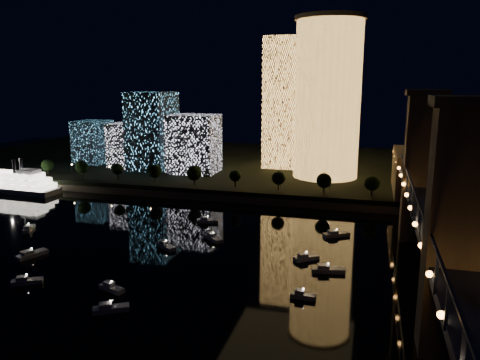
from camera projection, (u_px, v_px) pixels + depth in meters
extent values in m
plane|color=black|center=(181.00, 275.00, 128.99)|extent=(520.00, 520.00, 0.00)
cube|color=black|center=(285.00, 167.00, 279.18)|extent=(420.00, 160.00, 5.00)
cube|color=#6B5E4C|center=(253.00, 199.00, 205.92)|extent=(420.00, 6.00, 3.00)
cylinder|color=#FFB151|center=(327.00, 101.00, 230.43)|extent=(32.00, 32.00, 76.12)
cylinder|color=#6B5E4C|center=(331.00, 18.00, 222.34)|extent=(34.00, 34.00, 2.00)
cube|color=#FFB151|center=(286.00, 103.00, 260.00)|extent=(22.36, 22.36, 71.14)
cube|color=white|center=(194.00, 144.00, 246.81)|extent=(24.71, 20.91, 30.41)
cube|color=#59BDF3|center=(153.00, 130.00, 257.81)|extent=(20.92, 27.20, 41.85)
cube|color=white|center=(135.00, 145.00, 263.67)|extent=(24.56, 22.33, 24.56)
cube|color=#59BDF3|center=(93.00, 142.00, 276.86)|extent=(17.69, 19.46, 24.77)
cube|color=navy|center=(440.00, 234.00, 108.08)|extent=(10.00, 260.00, 2.00)
cube|color=#6B5E4C|center=(421.00, 170.00, 153.93)|extent=(11.00, 9.00, 48.00)
cube|color=#6B5E4C|center=(457.00, 236.00, 88.00)|extent=(11.00, 9.00, 48.00)
cube|color=#6B5E4C|center=(427.00, 92.00, 148.75)|extent=(13.00, 11.00, 2.00)
cube|color=#6B5E4C|center=(470.00, 101.00, 82.82)|extent=(13.00, 11.00, 2.00)
cube|color=navy|center=(419.00, 203.00, 107.95)|extent=(0.50, 150.00, 0.50)
cube|color=navy|center=(466.00, 206.00, 105.31)|extent=(0.50, 150.00, 0.50)
cube|color=#6B5E4C|center=(408.00, 177.00, 203.62)|extent=(12.00, 40.00, 23.00)
cube|color=navy|center=(438.00, 279.00, 74.77)|extent=(0.50, 0.50, 7.00)
cube|color=navy|center=(423.00, 233.00, 97.37)|extent=(0.50, 0.50, 7.00)
cube|color=navy|center=(414.00, 205.00, 119.98)|extent=(0.50, 0.50, 7.00)
cube|color=navy|center=(407.00, 185.00, 142.58)|extent=(0.50, 0.50, 7.00)
cube|color=navy|center=(403.00, 171.00, 165.19)|extent=(0.50, 0.50, 7.00)
sphere|color=orange|center=(441.00, 315.00, 66.77)|extent=(1.20, 1.20, 1.20)
sphere|color=orange|center=(415.00, 224.00, 109.16)|extent=(1.20, 1.20, 1.20)
sphere|color=orange|center=(404.00, 184.00, 151.55)|extent=(1.20, 1.20, 1.20)
sphere|color=orange|center=(397.00, 162.00, 193.93)|extent=(1.20, 1.20, 1.20)
cube|color=silver|center=(9.00, 189.00, 227.06)|extent=(52.96, 14.48, 2.62)
cube|color=white|center=(9.00, 184.00, 226.54)|extent=(48.54, 13.18, 2.40)
cube|color=white|center=(8.00, 179.00, 226.04)|extent=(44.12, 11.88, 2.40)
cube|color=white|center=(8.00, 174.00, 225.54)|extent=(37.52, 10.48, 2.40)
cube|color=silver|center=(29.00, 171.00, 221.07)|extent=(9.04, 6.96, 1.97)
cylinder|color=black|center=(14.00, 166.00, 220.56)|extent=(1.53, 1.53, 6.56)
cylinder|color=black|center=(21.00, 165.00, 224.62)|extent=(1.53, 1.53, 6.56)
cube|color=silver|center=(213.00, 238.00, 157.68)|extent=(8.17, 7.46, 1.20)
cube|color=silver|center=(211.00, 234.00, 158.47)|extent=(3.66, 3.56, 1.00)
sphere|color=white|center=(213.00, 233.00, 157.27)|extent=(0.36, 0.36, 0.36)
cube|color=silver|center=(328.00, 270.00, 131.16)|extent=(9.55, 4.61, 1.20)
cube|color=silver|center=(323.00, 266.00, 131.05)|extent=(3.60, 2.94, 1.00)
sphere|color=white|center=(329.00, 263.00, 130.75)|extent=(0.36, 0.36, 0.36)
cube|color=silver|center=(306.00, 258.00, 140.01)|extent=(7.66, 6.74, 1.20)
cube|color=silver|center=(303.00, 255.00, 139.35)|extent=(3.39, 3.27, 1.00)
sphere|color=white|center=(306.00, 252.00, 139.60)|extent=(0.36, 0.36, 0.36)
cube|color=silver|center=(32.00, 254.00, 142.97)|extent=(6.19, 9.91, 1.20)
cube|color=silver|center=(27.00, 252.00, 141.62)|extent=(3.47, 3.97, 1.00)
sphere|color=white|center=(31.00, 248.00, 142.55)|extent=(0.36, 0.36, 0.36)
cube|color=silver|center=(336.00, 235.00, 161.55)|extent=(9.37, 7.33, 1.20)
cube|color=silver|center=(333.00, 232.00, 160.95)|extent=(3.99, 3.72, 1.00)
sphere|color=white|center=(337.00, 229.00, 161.14)|extent=(0.36, 0.36, 0.36)
cube|color=silver|center=(166.00, 246.00, 149.99)|extent=(8.26, 7.00, 1.20)
cube|color=silver|center=(164.00, 242.00, 150.71)|extent=(3.61, 3.44, 1.00)
sphere|color=white|center=(166.00, 240.00, 149.58)|extent=(0.36, 0.36, 0.36)
cube|color=silver|center=(208.00, 221.00, 177.21)|extent=(8.47, 4.39, 1.20)
cube|color=silver|center=(204.00, 218.00, 177.03)|extent=(3.24, 2.70, 1.00)
sphere|color=white|center=(208.00, 216.00, 176.80)|extent=(0.36, 0.36, 0.36)
cube|color=silver|center=(112.00, 289.00, 119.43)|extent=(7.61, 4.43, 1.20)
cube|color=silver|center=(109.00, 284.00, 119.78)|extent=(2.99, 2.57, 1.00)
sphere|color=white|center=(111.00, 281.00, 119.01)|extent=(0.36, 0.36, 0.36)
cube|color=silver|center=(29.00, 229.00, 167.84)|extent=(5.30, 7.99, 1.20)
cube|color=silver|center=(28.00, 227.00, 166.50)|extent=(2.89, 3.25, 1.00)
sphere|color=white|center=(28.00, 223.00, 167.42)|extent=(0.36, 0.36, 0.36)
cube|color=silver|center=(111.00, 309.00, 108.78)|extent=(8.46, 6.47, 1.20)
cube|color=silver|center=(105.00, 305.00, 108.25)|extent=(3.58, 3.32, 1.00)
sphere|color=white|center=(111.00, 301.00, 108.37)|extent=(0.36, 0.36, 0.36)
cube|color=silver|center=(303.00, 296.00, 115.15)|extent=(6.29, 2.14, 1.20)
cube|color=silver|center=(300.00, 292.00, 115.19)|extent=(2.22, 1.67, 1.00)
sphere|color=white|center=(303.00, 289.00, 114.74)|extent=(0.36, 0.36, 0.36)
cube|color=silver|center=(27.00, 282.00, 123.61)|extent=(7.99, 6.06, 1.20)
cube|color=silver|center=(22.00, 278.00, 123.10)|extent=(3.37, 3.12, 1.00)
sphere|color=white|center=(26.00, 274.00, 123.20)|extent=(0.36, 0.36, 0.36)
cylinder|color=black|center=(48.00, 172.00, 239.52)|extent=(0.70, 0.70, 4.00)
sphere|color=black|center=(48.00, 165.00, 238.79)|extent=(6.21, 6.21, 6.21)
cylinder|color=black|center=(82.00, 174.00, 234.23)|extent=(0.70, 0.70, 4.00)
sphere|color=black|center=(82.00, 167.00, 233.50)|extent=(6.51, 6.51, 6.51)
cylinder|color=black|center=(118.00, 176.00, 228.94)|extent=(0.70, 0.70, 4.00)
sphere|color=black|center=(117.00, 169.00, 228.22)|extent=(5.62, 5.62, 5.62)
cylinder|color=black|center=(155.00, 178.00, 223.65)|extent=(0.70, 0.70, 4.00)
sphere|color=black|center=(155.00, 171.00, 222.93)|extent=(6.58, 6.58, 6.58)
cylinder|color=black|center=(194.00, 181.00, 218.36)|extent=(0.70, 0.70, 4.00)
sphere|color=black|center=(194.00, 173.00, 217.64)|extent=(6.84, 6.84, 6.84)
cylinder|color=black|center=(235.00, 183.00, 213.08)|extent=(0.70, 0.70, 4.00)
sphere|color=black|center=(235.00, 176.00, 212.35)|extent=(5.43, 5.43, 5.43)
cylinder|color=black|center=(278.00, 186.00, 207.79)|extent=(0.70, 0.70, 4.00)
sphere|color=black|center=(278.00, 178.00, 207.06)|extent=(6.12, 6.12, 6.12)
cylinder|color=black|center=(324.00, 188.00, 202.50)|extent=(0.70, 0.70, 4.00)
sphere|color=black|center=(324.00, 181.00, 201.77)|extent=(6.60, 6.60, 6.60)
cylinder|color=black|center=(372.00, 191.00, 197.21)|extent=(0.70, 0.70, 4.00)
sphere|color=black|center=(372.00, 183.00, 196.49)|extent=(6.44, 6.44, 6.44)
cylinder|color=black|center=(72.00, 170.00, 242.42)|extent=(0.24, 0.24, 5.00)
sphere|color=#FFCC7F|center=(72.00, 164.00, 241.84)|extent=(0.70, 0.70, 0.70)
cylinder|color=black|center=(110.00, 172.00, 236.60)|extent=(0.24, 0.24, 5.00)
sphere|color=#FFCC7F|center=(109.00, 167.00, 236.02)|extent=(0.70, 0.70, 0.70)
cylinder|color=black|center=(149.00, 174.00, 230.79)|extent=(0.24, 0.24, 5.00)
sphere|color=#FFCC7F|center=(149.00, 169.00, 230.21)|extent=(0.70, 0.70, 0.70)
cylinder|color=black|center=(191.00, 177.00, 224.97)|extent=(0.24, 0.24, 5.00)
sphere|color=#FFCC7F|center=(191.00, 171.00, 224.39)|extent=(0.70, 0.70, 0.70)
cylinder|color=black|center=(235.00, 179.00, 219.15)|extent=(0.24, 0.24, 5.00)
sphere|color=#FFCC7F|center=(235.00, 173.00, 218.57)|extent=(0.70, 0.70, 0.70)
cylinder|color=black|center=(281.00, 182.00, 213.34)|extent=(0.24, 0.24, 5.00)
sphere|color=#FFCC7F|center=(281.00, 176.00, 212.76)|extent=(0.70, 0.70, 0.70)
cylinder|color=black|center=(330.00, 185.00, 207.52)|extent=(0.24, 0.24, 5.00)
sphere|color=#FFCC7F|center=(330.00, 179.00, 206.94)|extent=(0.70, 0.70, 0.70)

